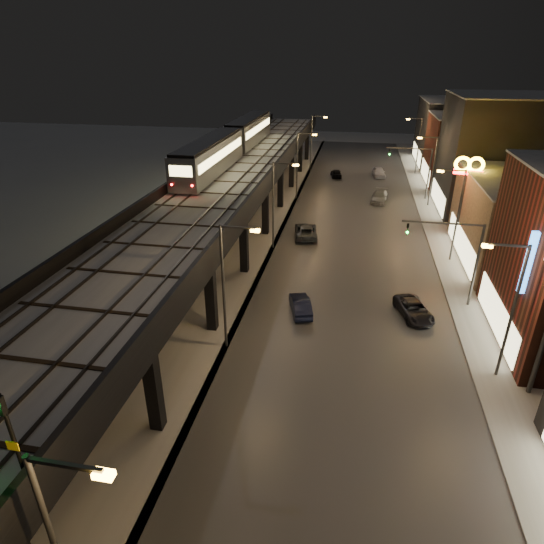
{
  "coord_description": "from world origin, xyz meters",
  "views": [
    {
      "loc": [
        7.26,
        -12.27,
        18.55
      ],
      "look_at": [
        2.14,
        15.16,
        5.0
      ],
      "focal_mm": 30.0,
      "sensor_mm": 36.0,
      "label": 1
    }
  ],
  "objects_px": {
    "car_onc_white": "(380,197)",
    "car_onc_red": "(379,172)",
    "car_mid_silver": "(306,231)",
    "car_near_white": "(300,305)",
    "subway_train": "(232,141)",
    "car_onc_dark": "(414,310)",
    "car_far_white": "(336,174)",
    "rail_signal": "(5,422)"
  },
  "relations": [
    {
      "from": "car_near_white",
      "to": "car_onc_white",
      "type": "height_order",
      "value": "car_onc_white"
    },
    {
      "from": "car_far_white",
      "to": "car_onc_red",
      "type": "height_order",
      "value": "car_onc_red"
    },
    {
      "from": "subway_train",
      "to": "car_far_white",
      "type": "distance_m",
      "value": 22.79
    },
    {
      "from": "car_mid_silver",
      "to": "car_onc_red",
      "type": "bearing_deg",
      "value": -114.69
    },
    {
      "from": "car_onc_white",
      "to": "car_onc_red",
      "type": "bearing_deg",
      "value": 96.69
    },
    {
      "from": "rail_signal",
      "to": "car_far_white",
      "type": "height_order",
      "value": "rail_signal"
    },
    {
      "from": "car_near_white",
      "to": "car_far_white",
      "type": "height_order",
      "value": "car_far_white"
    },
    {
      "from": "rail_signal",
      "to": "car_near_white",
      "type": "height_order",
      "value": "rail_signal"
    },
    {
      "from": "car_onc_dark",
      "to": "car_onc_white",
      "type": "bearing_deg",
      "value": 76.62
    },
    {
      "from": "car_near_white",
      "to": "car_far_white",
      "type": "distance_m",
      "value": 43.69
    },
    {
      "from": "rail_signal",
      "to": "car_onc_dark",
      "type": "height_order",
      "value": "rail_signal"
    },
    {
      "from": "car_near_white",
      "to": "car_mid_silver",
      "type": "distance_m",
      "value": 16.25
    },
    {
      "from": "car_onc_red",
      "to": "subway_train",
      "type": "bearing_deg",
      "value": -142.7
    },
    {
      "from": "car_mid_silver",
      "to": "car_onc_dark",
      "type": "distance_m",
      "value": 18.29
    },
    {
      "from": "car_onc_white",
      "to": "car_onc_red",
      "type": "distance_m",
      "value": 14.1
    },
    {
      "from": "car_onc_dark",
      "to": "car_onc_white",
      "type": "distance_m",
      "value": 30.25
    },
    {
      "from": "car_near_white",
      "to": "car_mid_silver",
      "type": "relative_size",
      "value": 0.78
    },
    {
      "from": "car_near_white",
      "to": "car_mid_silver",
      "type": "height_order",
      "value": "car_mid_silver"
    },
    {
      "from": "rail_signal",
      "to": "car_onc_white",
      "type": "relative_size",
      "value": 0.69
    },
    {
      "from": "car_near_white",
      "to": "car_mid_silver",
      "type": "bearing_deg",
      "value": -100.6
    },
    {
      "from": "rail_signal",
      "to": "car_onc_red",
      "type": "bearing_deg",
      "value": 79.15
    },
    {
      "from": "car_onc_white",
      "to": "rail_signal",
      "type": "bearing_deg",
      "value": -95.8
    },
    {
      "from": "subway_train",
      "to": "car_mid_silver",
      "type": "distance_m",
      "value": 16.69
    },
    {
      "from": "rail_signal",
      "to": "car_mid_silver",
      "type": "distance_m",
      "value": 39.77
    },
    {
      "from": "rail_signal",
      "to": "car_mid_silver",
      "type": "height_order",
      "value": "rail_signal"
    },
    {
      "from": "subway_train",
      "to": "rail_signal",
      "type": "xyz_separation_m",
      "value": [
        6.4,
        -48.78,
        0.6
      ]
    },
    {
      "from": "car_mid_silver",
      "to": "car_onc_white",
      "type": "height_order",
      "value": "car_mid_silver"
    },
    {
      "from": "car_far_white",
      "to": "car_onc_white",
      "type": "distance_m",
      "value": 14.16
    },
    {
      "from": "subway_train",
      "to": "car_far_white",
      "type": "xyz_separation_m",
      "value": [
        12.56,
        17.37,
        -7.72
      ]
    },
    {
      "from": "rail_signal",
      "to": "car_onc_white",
      "type": "height_order",
      "value": "rail_signal"
    },
    {
      "from": "car_near_white",
      "to": "car_onc_white",
      "type": "relative_size",
      "value": 0.82
    },
    {
      "from": "rail_signal",
      "to": "car_far_white",
      "type": "xyz_separation_m",
      "value": [
        6.16,
        66.16,
        -8.32
      ]
    },
    {
      "from": "car_mid_silver",
      "to": "car_onc_white",
      "type": "bearing_deg",
      "value": -127.39
    },
    {
      "from": "car_mid_silver",
      "to": "car_onc_dark",
      "type": "bearing_deg",
      "value": 115.53
    },
    {
      "from": "car_onc_red",
      "to": "rail_signal",
      "type": "bearing_deg",
      "value": -107.9
    },
    {
      "from": "car_onc_white",
      "to": "car_near_white",
      "type": "bearing_deg",
      "value": -94.85
    },
    {
      "from": "car_near_white",
      "to": "car_onc_dark",
      "type": "distance_m",
      "value": 8.75
    },
    {
      "from": "car_far_white",
      "to": "car_onc_white",
      "type": "xyz_separation_m",
      "value": [
        6.6,
        -12.52,
        0.04
      ]
    },
    {
      "from": "car_onc_dark",
      "to": "car_near_white",
      "type": "bearing_deg",
      "value": 169.6
    },
    {
      "from": "car_far_white",
      "to": "car_onc_dark",
      "type": "height_order",
      "value": "car_far_white"
    },
    {
      "from": "car_onc_dark",
      "to": "car_onc_white",
      "type": "height_order",
      "value": "car_onc_white"
    },
    {
      "from": "car_mid_silver",
      "to": "car_near_white",
      "type": "bearing_deg",
      "value": 86.95
    }
  ]
}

